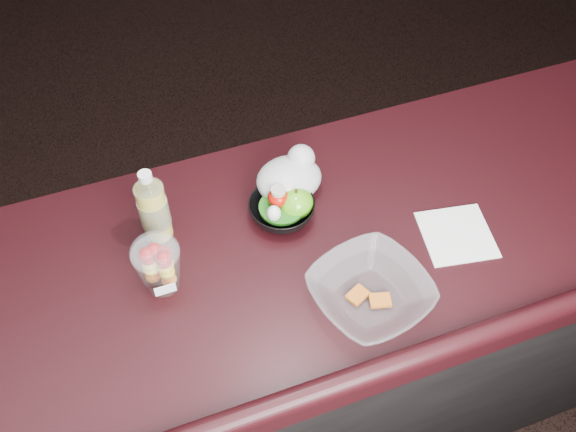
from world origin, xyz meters
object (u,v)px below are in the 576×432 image
object	(u,v)px
snack_bowl	(281,208)
takeout_bowl	(370,292)
fruit_cup	(158,264)
lemonade_bottle	(154,210)
green_apple	(296,203)

from	to	relation	value
snack_bowl	takeout_bowl	size ratio (longest dim) A/B	0.61
snack_bowl	takeout_bowl	distance (m)	0.30
fruit_cup	lemonade_bottle	bearing A→B (deg)	80.47
lemonade_bottle	fruit_cup	distance (m)	0.14
fruit_cup	green_apple	distance (m)	0.36
lemonade_bottle	snack_bowl	bearing A→B (deg)	-10.15
green_apple	lemonade_bottle	bearing A→B (deg)	170.51
lemonade_bottle	takeout_bowl	bearing A→B (deg)	-40.93
lemonade_bottle	snack_bowl	xyz separation A→B (m)	(0.29, -0.05, -0.06)
green_apple	takeout_bowl	distance (m)	0.29
green_apple	takeout_bowl	bearing A→B (deg)	-77.15
takeout_bowl	fruit_cup	bearing A→B (deg)	154.66
fruit_cup	takeout_bowl	world-z (taller)	fruit_cup
lemonade_bottle	fruit_cup	xyz separation A→B (m)	(-0.02, -0.14, -0.01)
green_apple	snack_bowl	bearing A→B (deg)	175.78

